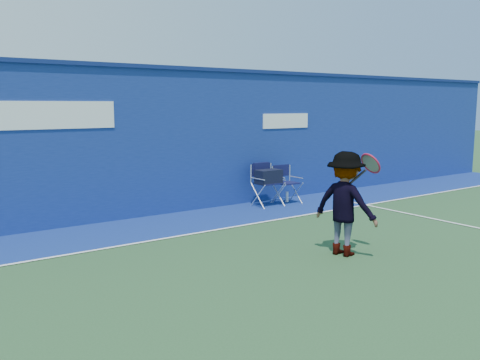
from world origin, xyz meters
TOP-DOWN VIEW (x-y plane):
  - ground at (0.00, 0.00)m, footprint 80.00×80.00m
  - stadium_wall at (-0.00, 5.20)m, footprint 24.00×0.50m
  - out_of_bounds_strip at (0.00, 4.10)m, footprint 24.00×1.80m
  - court_lines at (0.00, 0.60)m, footprint 24.00×12.00m
  - directors_chair_left at (2.63, 4.46)m, footprint 0.58×0.53m
  - directors_chair_right at (3.18, 4.43)m, footprint 0.53×0.48m
  - water_bottle at (3.28, 4.54)m, footprint 0.07×0.07m
  - tennis_player at (1.23, 0.80)m, footprint 0.94×1.14m

SIDE VIEW (x-z plane):
  - ground at x=0.00m, z-range 0.00..0.00m
  - out_of_bounds_strip at x=0.00m, z-range 0.00..0.01m
  - court_lines at x=0.00m, z-range 0.01..0.01m
  - water_bottle at x=3.28m, z-range 0.00..0.26m
  - directors_chair_right at x=3.18m, z-range -0.17..0.72m
  - directors_chair_left at x=2.63m, z-range -0.07..0.90m
  - tennis_player at x=1.23m, z-range 0.00..1.59m
  - stadium_wall at x=0.00m, z-range 0.01..3.09m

